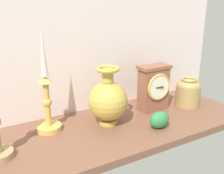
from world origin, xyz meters
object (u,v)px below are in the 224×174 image
(mantel_clock, at_px, (154,88))
(brass_vase_bulbous, at_px, (109,100))
(brass_vase_jar, at_px, (188,91))
(candlestick_tall_center, at_px, (47,98))

(mantel_clock, bearing_deg, brass_vase_bulbous, -175.02)
(mantel_clock, height_order, brass_vase_jar, mantel_clock)
(mantel_clock, xyz_separation_m, brass_vase_jar, (0.15, -0.03, -0.03))
(mantel_clock, relative_size, candlestick_tall_center, 0.53)
(brass_vase_bulbous, bearing_deg, mantel_clock, 4.98)
(mantel_clock, xyz_separation_m, candlestick_tall_center, (-0.40, 0.03, 0.02))
(mantel_clock, height_order, brass_vase_bulbous, brass_vase_bulbous)
(candlestick_tall_center, relative_size, brass_vase_bulbous, 1.66)
(candlestick_tall_center, bearing_deg, brass_vase_jar, -6.80)
(candlestick_tall_center, relative_size, brass_vase_jar, 2.97)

